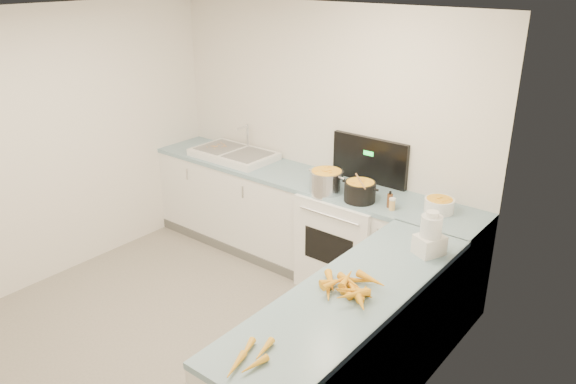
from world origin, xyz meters
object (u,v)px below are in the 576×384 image
Objects in this scene: mixing_bowl at (439,205)px; spice_jar at (392,205)px; stove at (349,238)px; black_pot at (360,193)px; steel_pot at (326,182)px; food_processor at (430,236)px; extract_bottle at (390,201)px; sink at (234,154)px.

mixing_bowl reaches higher than spice_jar.
stove is 5.12× the size of black_pot.
mixing_bowl is (0.96, 0.22, -0.03)m from steel_pot.
stove is at bearing 148.25° from food_processor.
food_processor is at bearing -41.56° from extract_bottle.
sink is 7.37× the size of extract_bottle.
food_processor is (1.21, -0.49, 0.05)m from steel_pot.
stove is at bearing 139.83° from black_pot.
extract_bottle is at bearing 140.74° from spice_jar.
sink reaches higher than steel_pot.
sink is at bearing 175.22° from spice_jar.
steel_pot is 2.52× the size of extract_bottle.
black_pot is (0.34, 0.01, -0.01)m from steel_pot.
stove is 1.37m from food_processor.
stove reaches higher than sink.
sink is (-1.45, 0.02, 0.50)m from stove.
steel_pot is 0.65m from spice_jar.
extract_bottle reaches higher than spice_jar.
stove is 4.26× the size of food_processor.
extract_bottle is at bearing -14.10° from stove.
sink is 1.90m from extract_bottle.
spice_jar is at bearing -39.26° from extract_bottle.
black_pot is at bearing -161.15° from mixing_bowl.
mixing_bowl is (2.25, 0.05, 0.02)m from sink.
sink is 1.30m from steel_pot.
stove reaches higher than spice_jar.
steel_pot is (-0.16, -0.16, 0.55)m from stove.
food_processor is at bearing -14.90° from sink.
stove is 0.60m from steel_pot.
food_processor is (0.25, -0.71, 0.08)m from mixing_bowl.
sink is 1.94m from spice_jar.
stove is 1.54m from sink.
black_pot is 1.01m from food_processor.
mixing_bowl is at bearing 109.57° from food_processor.
steel_pot reaches higher than mixing_bowl.
black_pot reaches higher than spice_jar.
mixing_bowl is 2.06× the size of extract_bottle.
stove is 0.95m from mixing_bowl.
black_pot is 2.28× the size of extract_bottle.
mixing_bowl is 0.37m from spice_jar.
sink is at bearing 174.17° from black_pot.
sink reaches higher than extract_bottle.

